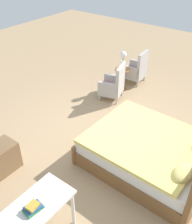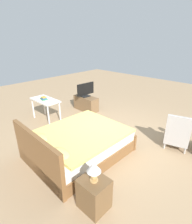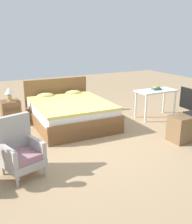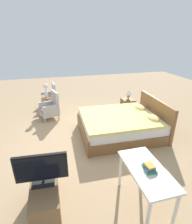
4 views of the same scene
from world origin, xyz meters
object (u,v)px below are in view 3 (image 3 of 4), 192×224
(vanity_desk, at_px, (156,94))
(book_stack, at_px, (156,88))
(bed, at_px, (69,112))
(nightstand, at_px, (11,112))
(armchair_by_window_right, at_px, (20,152))
(tv_stand, at_px, (191,127))
(table_lamp, at_px, (9,92))

(vanity_desk, relative_size, book_stack, 4.23)
(bed, xyz_separation_m, nightstand, (-1.23, 0.74, -0.02))
(vanity_desk, bearing_deg, armchair_by_window_right, -160.38)
(bed, bearing_deg, book_stack, -12.93)
(tv_stand, bearing_deg, book_stack, 77.77)
(armchair_by_window_right, height_order, table_lamp, armchair_by_window_right)
(armchair_by_window_right, relative_size, table_lamp, 2.79)
(nightstand, bearing_deg, book_stack, -19.87)
(bed, xyz_separation_m, armchair_by_window_right, (-1.55, -1.86, 0.08))
(nightstand, bearing_deg, bed, -30.82)
(table_lamp, bearing_deg, armchair_by_window_right, -96.88)
(bed, xyz_separation_m, vanity_desk, (2.18, -0.53, 0.32))
(bed, height_order, nightstand, bed)
(bed, height_order, armchair_by_window_right, bed)
(armchair_by_window_right, relative_size, vanity_desk, 0.88)
(tv_stand, relative_size, book_stack, 3.90)
(tv_stand, bearing_deg, table_lamp, 138.26)
(bed, distance_m, nightstand, 1.44)
(armchair_by_window_right, bearing_deg, tv_stand, -2.89)
(armchair_by_window_right, bearing_deg, vanity_desk, 19.62)
(armchair_by_window_right, xyz_separation_m, nightstand, (0.31, 2.60, -0.10))
(tv_stand, height_order, vanity_desk, vanity_desk)
(armchair_by_window_right, distance_m, vanity_desk, 3.97)
(table_lamp, relative_size, book_stack, 1.34)
(bed, distance_m, tv_stand, 2.76)
(nightstand, height_order, book_stack, book_stack)
(vanity_desk, bearing_deg, book_stack, 53.58)
(bed, height_order, vanity_desk, bed)
(bed, relative_size, book_stack, 8.94)
(table_lamp, distance_m, tv_stand, 4.19)
(bed, xyz_separation_m, table_lamp, (-1.23, 0.74, 0.47))
(armchair_by_window_right, relative_size, tv_stand, 0.96)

